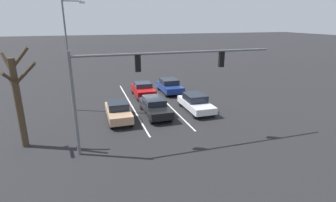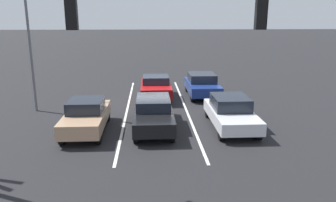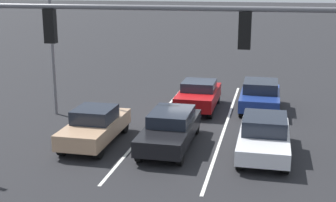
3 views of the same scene
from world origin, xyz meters
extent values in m
plane|color=black|center=(0.00, 0.00, 0.00)|extent=(240.00, 240.00, 0.00)
cube|color=silver|center=(-1.68, 1.62, 0.01)|extent=(0.12, 15.23, 0.01)
cube|color=silver|center=(1.68, 1.62, 0.01)|extent=(0.12, 15.23, 0.01)
cube|color=tan|center=(3.29, 5.35, 0.64)|extent=(1.74, 4.27, 0.62)
cube|color=black|center=(3.29, 5.32, 1.22)|extent=(1.53, 1.70, 0.54)
cube|color=red|center=(2.69, 3.26, 0.80)|extent=(0.24, 0.06, 0.12)
cube|color=red|center=(3.90, 3.26, 0.80)|extent=(0.24, 0.06, 0.12)
cylinder|color=black|center=(2.55, 6.91, 0.33)|extent=(0.22, 0.66, 0.66)
cylinder|color=black|center=(4.03, 6.91, 0.33)|extent=(0.22, 0.66, 0.66)
cylinder|color=black|center=(2.55, 3.80, 0.33)|extent=(0.22, 0.66, 0.66)
cylinder|color=black|center=(4.03, 3.80, 0.33)|extent=(0.22, 0.66, 0.66)
cube|color=silver|center=(-3.46, 5.16, 0.59)|extent=(1.87, 4.46, 0.55)
cube|color=black|center=(-3.46, 4.90, 1.17)|extent=(1.64, 2.03, 0.59)
cube|color=red|center=(-4.11, 2.97, 0.73)|extent=(0.24, 0.06, 0.12)
cube|color=red|center=(-2.80, 2.97, 0.73)|extent=(0.24, 0.06, 0.12)
cylinder|color=black|center=(-4.26, 6.82, 0.32)|extent=(0.22, 0.63, 0.63)
cylinder|color=black|center=(-2.65, 6.82, 0.32)|extent=(0.22, 0.63, 0.63)
cylinder|color=black|center=(-4.26, 3.49, 0.32)|extent=(0.22, 0.63, 0.63)
cylinder|color=black|center=(-2.65, 3.49, 0.32)|extent=(0.22, 0.63, 0.63)
cube|color=black|center=(0.23, 5.07, 0.65)|extent=(1.78, 4.79, 0.60)
cube|color=black|center=(0.23, 4.79, 1.19)|extent=(1.57, 2.28, 0.48)
cube|color=red|center=(-0.40, 2.71, 0.80)|extent=(0.24, 0.06, 0.12)
cube|color=red|center=(0.85, 2.71, 0.80)|extent=(0.24, 0.06, 0.12)
cylinder|color=black|center=(-0.54, 6.87, 0.35)|extent=(0.22, 0.69, 0.69)
cylinder|color=black|center=(0.99, 6.87, 0.35)|extent=(0.22, 0.69, 0.69)
cylinder|color=black|center=(-0.54, 3.27, 0.35)|extent=(0.22, 0.69, 0.69)
cylinder|color=black|center=(0.99, 3.27, 0.35)|extent=(0.22, 0.69, 0.69)
cube|color=navy|center=(-3.11, -1.24, 0.63)|extent=(1.93, 4.11, 0.61)
cube|color=black|center=(-3.11, -1.48, 1.21)|extent=(1.70, 2.02, 0.54)
cube|color=red|center=(-3.79, -3.26, 0.78)|extent=(0.24, 0.06, 0.12)
cube|color=red|center=(-2.43, -3.26, 0.78)|extent=(0.24, 0.06, 0.12)
cylinder|color=black|center=(-3.95, 0.24, 0.32)|extent=(0.22, 0.65, 0.65)
cylinder|color=black|center=(-2.27, 0.24, 0.32)|extent=(0.22, 0.65, 0.65)
cylinder|color=black|center=(-3.95, -2.72, 0.32)|extent=(0.22, 0.65, 0.65)
cylinder|color=black|center=(-2.27, -2.72, 0.32)|extent=(0.22, 0.65, 0.65)
cube|color=maroon|center=(-0.02, -0.68, 0.68)|extent=(1.87, 4.13, 0.67)
cube|color=black|center=(-0.02, -0.78, 1.24)|extent=(1.65, 1.73, 0.46)
cube|color=red|center=(-0.67, -2.70, 0.84)|extent=(0.24, 0.06, 0.12)
cube|color=red|center=(0.64, -2.70, 0.84)|extent=(0.24, 0.06, 0.12)
cylinder|color=black|center=(-0.82, 0.80, 0.34)|extent=(0.22, 0.69, 0.69)
cylinder|color=black|center=(0.79, 0.80, 0.34)|extent=(0.22, 0.69, 0.69)
cylinder|color=black|center=(-0.82, -2.15, 0.34)|extent=(0.22, 0.69, 0.69)
cylinder|color=black|center=(0.79, -2.15, 0.34)|extent=(0.22, 0.69, 0.69)
cube|color=black|center=(-2.86, 10.23, 5.24)|extent=(0.32, 0.22, 0.95)
sphere|color=red|center=(-2.86, 10.07, 5.53)|extent=(0.20, 0.20, 0.20)
sphere|color=#4C420C|center=(-2.86, 10.07, 5.24)|extent=(0.20, 0.20, 0.20)
sphere|color=#0A3814|center=(-2.86, 10.07, 4.96)|extent=(0.20, 0.20, 0.20)
cube|color=black|center=(2.55, 10.23, 5.24)|extent=(0.32, 0.22, 0.95)
sphere|color=red|center=(2.55, 10.07, 5.53)|extent=(0.20, 0.20, 0.20)
sphere|color=#4C420C|center=(2.55, 10.07, 5.24)|extent=(0.20, 0.20, 0.20)
sphere|color=#0A3814|center=(2.55, 10.07, 4.96)|extent=(0.20, 0.20, 0.20)
cylinder|color=slate|center=(6.76, 1.72, 4.62)|extent=(0.14, 0.14, 9.24)
camera|label=1|loc=(5.42, 25.13, 7.67)|focal=28.00mm
camera|label=2|loc=(0.40, 19.84, 5.13)|focal=35.00mm
camera|label=3|loc=(-3.55, 22.40, 6.52)|focal=50.00mm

